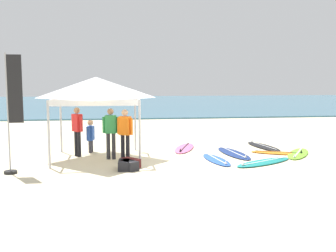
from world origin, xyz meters
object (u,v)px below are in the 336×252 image
(person_orange, at_px, (125,132))
(gear_bag_on_sand, at_px, (124,165))
(surfboard_blue, at_px, (216,160))
(surfboard_lime, at_px, (298,153))
(surfboard_orange, at_px, (279,153))
(person_red, at_px, (77,128))
(surfboard_pink, at_px, (184,148))
(canopy_tent, at_px, (96,88))
(gear_bag_near_tent, at_px, (130,163))
(person_green, at_px, (111,130))
(person_blue, at_px, (91,135))
(surfboard_black, at_px, (263,146))
(surfboard_navy, at_px, (234,153))
(surfboard_teal, at_px, (264,162))
(gear_bag_by_pole, at_px, (129,165))
(banner_flag, at_px, (12,118))

(person_orange, bearing_deg, gear_bag_on_sand, -93.64)
(surfboard_blue, height_order, surfboard_lime, same)
(surfboard_orange, xyz_separation_m, gear_bag_on_sand, (-5.59, -1.83, 0.10))
(surfboard_lime, bearing_deg, person_red, 175.02)
(surfboard_pink, bearing_deg, surfboard_orange, -24.22)
(canopy_tent, relative_size, gear_bag_near_tent, 4.74)
(person_green, height_order, person_blue, person_green)
(surfboard_blue, relative_size, person_green, 1.25)
(surfboard_black, distance_m, person_blue, 6.73)
(person_green, bearing_deg, surfboard_navy, 4.37)
(surfboard_lime, bearing_deg, person_green, 179.65)
(canopy_tent, height_order, surfboard_blue, canopy_tent)
(surfboard_pink, bearing_deg, gear_bag_near_tent, -126.15)
(surfboard_orange, relative_size, surfboard_pink, 0.81)
(person_red, relative_size, person_blue, 1.43)
(surfboard_teal, relative_size, gear_bag_near_tent, 4.05)
(surfboard_lime, distance_m, person_orange, 6.24)
(surfboard_pink, relative_size, person_orange, 1.41)
(surfboard_teal, xyz_separation_m, person_green, (-4.85, 1.31, 0.95))
(surfboard_lime, bearing_deg, person_orange, -176.09)
(surfboard_teal, bearing_deg, surfboard_lime, 35.69)
(person_green, xyz_separation_m, person_red, (-1.15, 0.64, 0.00))
(person_orange, bearing_deg, surfboard_blue, -4.99)
(gear_bag_by_pole, bearing_deg, person_orange, 93.11)
(canopy_tent, bearing_deg, person_blue, 103.78)
(canopy_tent, distance_m, person_green, 1.49)
(surfboard_lime, distance_m, person_red, 7.85)
(surfboard_navy, relative_size, gear_bag_near_tent, 4.26)
(person_orange, distance_m, person_blue, 2.23)
(surfboard_black, bearing_deg, gear_bag_near_tent, -150.73)
(surfboard_pink, height_order, gear_bag_on_sand, gear_bag_on_sand)
(surfboard_orange, distance_m, person_blue, 6.86)
(surfboard_black, xyz_separation_m, banner_flag, (-8.66, -3.33, 1.54))
(person_orange, relative_size, banner_flag, 0.50)
(canopy_tent, height_order, gear_bag_on_sand, canopy_tent)
(surfboard_orange, distance_m, gear_bag_near_tent, 5.61)
(surfboard_teal, bearing_deg, surfboard_blue, 157.46)
(person_green, height_order, gear_bag_on_sand, person_green)
(person_green, distance_m, gear_bag_by_pole, 1.98)
(surfboard_teal, xyz_separation_m, surfboard_navy, (-0.50, 1.64, -0.00))
(gear_bag_near_tent, bearing_deg, surfboard_lime, 12.59)
(surfboard_navy, distance_m, person_orange, 4.08)
(person_green, distance_m, gear_bag_near_tent, 1.73)
(person_orange, height_order, person_blue, person_orange)
(surfboard_black, relative_size, person_red, 1.39)
(canopy_tent, relative_size, person_blue, 2.37)
(surfboard_navy, height_order, gear_bag_by_pole, gear_bag_by_pole)
(surfboard_lime, xyz_separation_m, gear_bag_on_sand, (-6.23, -1.61, 0.10))
(surfboard_blue, height_order, gear_bag_on_sand, gear_bag_on_sand)
(surfboard_black, bearing_deg, person_red, -172.14)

